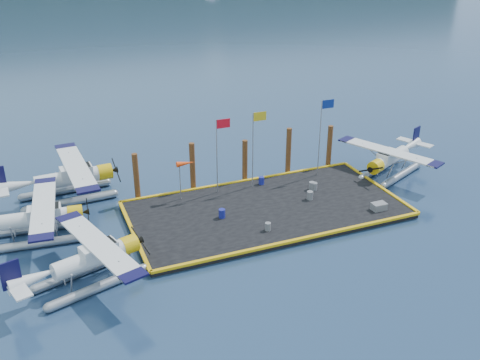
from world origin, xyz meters
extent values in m
plane|color=navy|center=(0.00, 0.00, 0.00)|extent=(4000.00, 4000.00, 0.00)
cube|color=black|center=(0.00, 0.00, 0.20)|extent=(20.00, 10.00, 0.40)
cylinder|color=gray|center=(-13.79, -3.12, 0.29)|extent=(5.92, 2.36, 0.58)
cylinder|color=gray|center=(-13.15, -5.16, 0.29)|extent=(5.92, 2.36, 0.58)
cylinder|color=silver|center=(-13.29, -4.08, 1.60)|extent=(4.63, 2.37, 1.07)
cube|color=silver|center=(-12.73, -3.90, 1.94)|extent=(2.36, 1.66, 0.87)
cube|color=black|center=(-12.45, -3.82, 2.14)|extent=(1.60, 1.38, 0.53)
cylinder|color=gold|center=(-10.88, -3.32, 1.60)|extent=(1.26, 1.37, 1.13)
cube|color=black|center=(-10.09, -3.07, 1.60)|extent=(0.70, 2.08, 1.09)
cube|color=silver|center=(-12.73, -3.90, 2.43)|extent=(4.01, 8.78, 0.12)
cube|color=#0C0A35|center=(-13.98, 0.08, 2.43)|extent=(1.65, 1.27, 0.13)
cube|color=#0C0A35|center=(-11.48, -7.89, 2.43)|extent=(1.65, 1.27, 0.13)
cube|color=#0C0A35|center=(-17.55, -5.42, 2.48)|extent=(1.05, 0.43, 1.65)
cube|color=silver|center=(-17.46, -5.39, 1.85)|extent=(1.82, 3.41, 0.10)
cylinder|color=gray|center=(-16.09, 3.39, 0.29)|extent=(6.08, 1.15, 0.59)
cylinder|color=gray|center=(-16.29, 1.25, 0.29)|extent=(6.08, 1.15, 0.59)
cylinder|color=silver|center=(-15.99, 2.31, 1.61)|extent=(4.62, 1.49, 1.07)
cube|color=silver|center=(-15.41, 2.25, 1.95)|extent=(2.24, 1.27, 0.88)
cube|color=black|center=(-15.12, 2.22, 2.15)|extent=(1.46, 1.15, 0.54)
cylinder|color=gold|center=(-13.47, 2.07, 1.61)|extent=(1.08, 1.22, 1.13)
cube|color=black|center=(-12.64, 1.99, 1.61)|extent=(0.26, 2.17, 1.10)
cube|color=silver|center=(-15.41, 2.25, 2.44)|extent=(2.28, 8.89, 0.12)
cube|color=#0C0A35|center=(-15.02, 6.43, 2.44)|extent=(1.54, 1.01, 0.13)
cube|color=#0C0A35|center=(-15.80, -1.93, 2.44)|extent=(1.54, 1.01, 0.13)
cylinder|color=gray|center=(-13.59, 9.00, 0.32)|extent=(6.72, 1.09, 0.65)
cylinder|color=gray|center=(-13.44, 6.63, 0.32)|extent=(6.72, 1.09, 0.65)
cylinder|color=silver|center=(-13.30, 7.83, 1.78)|extent=(5.09, 1.52, 1.19)
cube|color=silver|center=(-12.65, 7.87, 2.16)|extent=(2.45, 1.34, 0.97)
cube|color=black|center=(-12.33, 7.89, 2.37)|extent=(1.58, 1.23, 0.59)
cylinder|color=gold|center=(-10.50, 8.01, 1.78)|extent=(1.16, 1.32, 1.25)
cube|color=black|center=(-9.58, 8.07, 1.78)|extent=(0.23, 2.40, 1.21)
cube|color=silver|center=(-12.65, 7.87, 2.70)|extent=(2.26, 9.80, 0.13)
cube|color=#0C0A35|center=(-12.96, 12.50, 2.70)|extent=(1.68, 1.08, 0.14)
cube|color=#0C0A35|center=(-12.34, 3.24, 2.70)|extent=(1.68, 1.08, 0.14)
cube|color=silver|center=(-18.15, 7.50, 2.05)|extent=(1.21, 3.73, 0.11)
cylinder|color=gray|center=(13.28, 1.30, 0.29)|extent=(5.65, 3.03, 0.58)
cylinder|color=gray|center=(12.40, 3.22, 0.29)|extent=(5.65, 3.03, 0.58)
cylinder|color=silver|center=(12.66, 2.18, 1.59)|extent=(4.50, 2.84, 1.06)
cube|color=silver|center=(12.14, 1.94, 1.92)|extent=(2.36, 1.85, 0.87)
cube|color=black|center=(11.88, 1.82, 2.11)|extent=(1.64, 1.48, 0.53)
cylinder|color=gold|center=(10.40, 1.13, 1.59)|extent=(1.34, 1.42, 1.11)
cube|color=black|center=(9.66, 0.79, 1.59)|extent=(0.95, 1.97, 1.08)
cube|color=silver|center=(12.14, 1.94, 2.40)|extent=(4.94, 8.46, 0.12)
cube|color=#0C0A35|center=(13.88, -1.81, 2.40)|extent=(1.67, 1.39, 0.12)
cube|color=#0C0A35|center=(10.41, 5.69, 2.40)|extent=(1.67, 1.39, 0.12)
cube|color=#0C0A35|center=(16.68, 4.04, 2.45)|extent=(1.01, 0.55, 1.63)
cube|color=silver|center=(16.59, 4.00, 1.83)|extent=(2.16, 3.33, 0.10)
cylinder|color=navy|center=(-3.60, -0.19, 0.73)|extent=(0.47, 0.47, 0.66)
cylinder|color=slate|center=(3.67, -0.02, 0.73)|extent=(0.47, 0.47, 0.66)
cylinder|color=slate|center=(4.79, 1.29, 0.72)|extent=(0.45, 0.45, 0.63)
cylinder|color=slate|center=(-1.31, -3.08, 0.69)|extent=(0.41, 0.41, 0.57)
cylinder|color=slate|center=(4.65, 1.44, 0.73)|extent=(0.47, 0.47, 0.66)
cylinder|color=navy|center=(1.34, 3.90, 0.72)|extent=(0.45, 0.45, 0.63)
cube|color=slate|center=(7.58, -3.43, 0.67)|extent=(1.07, 0.72, 0.54)
cylinder|color=gray|center=(-2.50, 3.80, 3.40)|extent=(0.08, 0.08, 6.00)
cube|color=red|center=(-1.95, 3.80, 6.05)|extent=(1.10, 0.03, 0.70)
cylinder|color=gray|center=(0.50, 3.80, 3.50)|extent=(0.08, 0.08, 6.20)
cube|color=gold|center=(1.05, 3.80, 6.25)|extent=(1.10, 0.03, 0.70)
cylinder|color=gray|center=(6.50, 3.80, 3.65)|extent=(0.08, 0.08, 6.50)
cube|color=navy|center=(7.05, 3.80, 6.55)|extent=(1.10, 0.03, 0.70)
cylinder|color=gray|center=(-5.50, 3.80, 1.90)|extent=(0.07, 0.07, 3.00)
cone|color=#F13D0D|center=(-5.00, 3.80, 3.30)|extent=(1.40, 0.44, 0.44)
cylinder|color=#3E2211|center=(-8.50, 5.40, 2.00)|extent=(0.44, 0.44, 4.00)
cylinder|color=#3E2211|center=(-4.00, 5.40, 2.10)|extent=(0.44, 0.44, 4.20)
cylinder|color=#3E2211|center=(0.50, 5.40, 1.90)|extent=(0.44, 0.44, 3.80)
cylinder|color=#3E2211|center=(4.50, 5.40, 2.15)|extent=(0.44, 0.44, 4.30)
cylinder|color=#3E2211|center=(8.50, 5.40, 2.00)|extent=(0.44, 0.44, 4.00)
camera|label=1|loc=(-15.12, -32.00, 19.05)|focal=40.00mm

